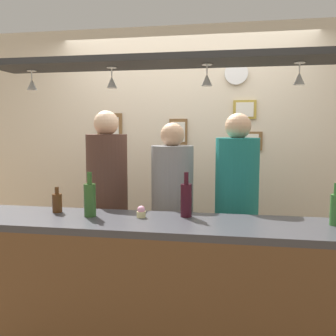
{
  "coord_description": "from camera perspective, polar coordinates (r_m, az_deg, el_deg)",
  "views": [
    {
      "loc": [
        0.49,
        -2.64,
        1.59
      ],
      "look_at": [
        0.0,
        0.1,
        1.3
      ],
      "focal_mm": 39.79,
      "sensor_mm": 36.0,
      "label": 1
    }
  ],
  "objects": [
    {
      "name": "bar_counter",
      "position": [
        2.37,
        -2.66,
        -16.6
      ],
      "size": [
        2.7,
        0.55,
        1.0
      ],
      "color": "#38383D",
      "rests_on": "ground_plane"
    },
    {
      "name": "hanging_wineglass_center",
      "position": [
        2.44,
        19.46,
        12.91
      ],
      "size": [
        0.07,
        0.07,
        0.13
      ],
      "color": "silver",
      "rests_on": "overhead_glass_rack"
    },
    {
      "name": "bottle_champagne_green",
      "position": [
        2.55,
        -11.88,
        -4.67
      ],
      "size": [
        0.08,
        0.08,
        0.3
      ],
      "color": "#2D5623",
      "rests_on": "bar_counter"
    },
    {
      "name": "picture_frame_lower_pair",
      "position": [
        3.7,
        11.93,
        4.08
      ],
      "size": [
        0.3,
        0.02,
        0.18
      ],
      "color": "brown",
      "rests_on": "back_wall"
    },
    {
      "name": "bottle_wine_dark_red",
      "position": [
        2.49,
        2.8,
        -4.8
      ],
      "size": [
        0.08,
        0.08,
        0.3
      ],
      "color": "#380F19",
      "rests_on": "bar_counter"
    },
    {
      "name": "overhead_glass_rack",
      "position": [
        2.42,
        -1.72,
        15.96
      ],
      "size": [
        2.2,
        0.36,
        0.04
      ],
      "primitive_type": "cube",
      "color": "black"
    },
    {
      "name": "bottle_beer_green_import",
      "position": [
        2.49,
        24.23,
        -5.69
      ],
      "size": [
        0.06,
        0.06,
        0.26
      ],
      "color": "#336B2D",
      "rests_on": "bar_counter"
    },
    {
      "name": "picture_frame_upper_small",
      "position": [
        3.7,
        11.66,
        8.76
      ],
      "size": [
        0.22,
        0.02,
        0.18
      ],
      "color": "#B29338",
      "rests_on": "back_wall"
    },
    {
      "name": "cupcake",
      "position": [
        2.49,
        -4.13,
        -6.75
      ],
      "size": [
        0.06,
        0.06,
        0.08
      ],
      "color": "beige",
      "rests_on": "bar_counter"
    },
    {
      "name": "bottle_beer_brown_stubby",
      "position": [
        2.74,
        -16.62,
        -5.06
      ],
      "size": [
        0.07,
        0.07,
        0.18
      ],
      "color": "#512D14",
      "rests_on": "bar_counter"
    },
    {
      "name": "hanging_wineglass_left",
      "position": [
        2.51,
        -8.59,
        12.96
      ],
      "size": [
        0.07,
        0.07,
        0.13
      ],
      "color": "silver",
      "rests_on": "overhead_glass_rack"
    },
    {
      "name": "hanging_wineglass_center_left",
      "position": [
        2.38,
        5.98,
        13.39
      ],
      "size": [
        0.07,
        0.07,
        0.13
      ],
      "color": "silver",
      "rests_on": "overhead_glass_rack"
    },
    {
      "name": "person_right_teal_shirt",
      "position": [
        2.99,
        10.47,
        -4.79
      ],
      "size": [
        0.34,
        0.34,
        1.71
      ],
      "color": "#2D334C",
      "rests_on": "ground_plane"
    },
    {
      "name": "back_wall",
      "position": [
        3.78,
        2.65,
        1.59
      ],
      "size": [
        4.4,
        0.06,
        2.6
      ],
      "primitive_type": "cube",
      "color": "beige",
      "rests_on": "ground_plane"
    },
    {
      "name": "picture_frame_crest",
      "position": [
        3.73,
        1.59,
        5.55
      ],
      "size": [
        0.18,
        0.02,
        0.26
      ],
      "color": "brown",
      "rests_on": "back_wall"
    },
    {
      "name": "wall_clock",
      "position": [
        3.73,
        10.42,
        14.11
      ],
      "size": [
        0.22,
        0.03,
        0.22
      ],
      "primitive_type": "cylinder",
      "rotation": [
        1.57,
        0.0,
        0.0
      ],
      "color": "white",
      "rests_on": "back_wall"
    },
    {
      "name": "person_middle_grey_shirt",
      "position": [
        3.04,
        0.69,
        -5.42
      ],
      "size": [
        0.34,
        0.34,
        1.64
      ],
      "color": "#2D334C",
      "rests_on": "ground_plane"
    },
    {
      "name": "person_left_brown_shirt",
      "position": [
        3.17,
        -9.27,
        -3.85
      ],
      "size": [
        0.34,
        0.34,
        1.74
      ],
      "color": "#2D334C",
      "rests_on": "ground_plane"
    },
    {
      "name": "hanging_wineglass_far_left",
      "position": [
        2.78,
        -20.1,
        11.99
      ],
      "size": [
        0.07,
        0.07,
        0.13
      ],
      "color": "silver",
      "rests_on": "overhead_glass_rack"
    },
    {
      "name": "picture_frame_caricature",
      "position": [
        3.9,
        -8.9,
        5.78
      ],
      "size": [
        0.26,
        0.02,
        0.34
      ],
      "color": "brown",
      "rests_on": "back_wall"
    }
  ]
}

